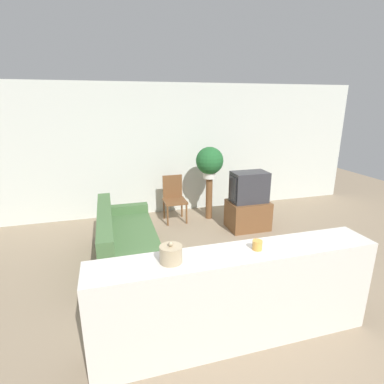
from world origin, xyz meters
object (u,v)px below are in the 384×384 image
wooden_chair (174,196)px  potted_plant (210,161)px  couch (126,244)px  television (249,187)px  decorative_bowl (171,254)px

wooden_chair → potted_plant: potted_plant is taller
couch → television: size_ratio=2.98×
couch → television: 2.46m
couch → wooden_chair: size_ratio=2.17×
wooden_chair → couch: bearing=-126.5°
potted_plant → wooden_chair: bearing=171.6°
wooden_chair → potted_plant: bearing=-8.4°
wooden_chair → television: bearing=-32.7°
potted_plant → decorative_bowl: 3.55m
couch → wooden_chair: (1.06, 1.44, 0.21)m
couch → decorative_bowl: size_ratio=9.88×
television → wooden_chair: 1.52m
television → potted_plant: (-0.53, 0.70, 0.38)m
couch → decorative_bowl: bearing=-81.0°
potted_plant → television: bearing=-52.5°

